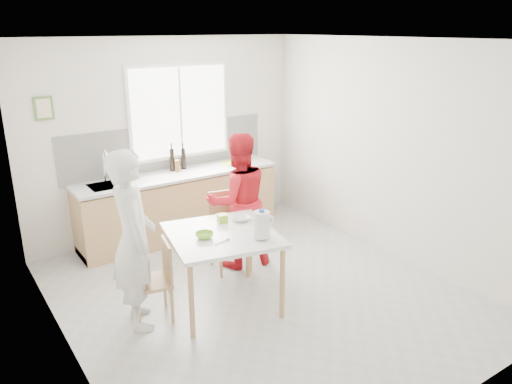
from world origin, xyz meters
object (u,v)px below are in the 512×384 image
chair_left (157,277)px  chair_far (228,227)px  person_white (134,240)px  bowl_white (241,218)px  bowl_green (204,235)px  dining_table (222,241)px  wine_bottle_a (172,160)px  person_red (238,201)px  wine_bottle_b (183,158)px  milk_jug (262,224)px

chair_left → chair_far: (1.18, 0.59, 0.07)m
person_white → bowl_white: size_ratio=8.63×
bowl_green → bowl_white: bearing=19.1°
chair_left → person_white: size_ratio=0.46×
dining_table → wine_bottle_a: (0.42, 2.06, 0.35)m
person_red → chair_far: bearing=3.9°
chair_left → wine_bottle_b: bearing=158.4°
bowl_white → wine_bottle_a: (0.08, 1.88, 0.24)m
chair_far → dining_table: bearing=-113.1°
chair_far → bowl_green: chair_far is taller
person_white → milk_jug: size_ratio=6.18×
chair_far → bowl_green: (-0.72, -0.74, 0.33)m
person_white → wine_bottle_b: bearing=-26.0°
dining_table → bowl_green: bowl_green is taller
person_red → wine_bottle_a: bearing=-68.8°
wine_bottle_b → person_red: bearing=-88.0°
person_red → bowl_green: person_red is taller
person_white → bowl_white: bearing=-78.1°
person_red → wine_bottle_b: size_ratio=5.51×
milk_jug → chair_far: bearing=88.7°
milk_jug → dining_table: bearing=139.3°
person_red → bowl_white: 0.61m
person_white → milk_jug: bearing=-103.0°
person_white → chair_left: bearing=-90.0°
chair_far → wine_bottle_a: bearing=105.7°
dining_table → chair_left: size_ratio=1.53×
person_white → wine_bottle_b: (1.46, 1.88, 0.18)m
dining_table → chair_far: bearing=55.1°
chair_left → bowl_white: bearing=104.2°
bowl_green → wine_bottle_a: size_ratio=0.56×
bowl_green → chair_left: bearing=162.3°
dining_table → person_white: 0.90m
wine_bottle_a → wine_bottle_b: bearing=2.0°
chair_far → wine_bottle_b: wine_bottle_b is taller
chair_far → person_red: bearing=3.9°
chair_left → person_white: 0.48m
wine_bottle_a → milk_jug: bearing=-93.9°
chair_far → bowl_white: bearing=-95.0°
person_white → chair_far: bearing=-56.3°
wine_bottle_b → wine_bottle_a: bearing=-178.0°
wine_bottle_b → milk_jug: bearing=-98.0°
chair_far → milk_jug: bearing=-91.3°
person_white → wine_bottle_a: bearing=-22.6°
bowl_green → milk_jug: milk_jug is taller
bowl_green → person_red: bearing=40.3°
dining_table → wine_bottle_b: wine_bottle_b is taller
wine_bottle_b → bowl_green: bearing=-111.2°
person_red → wine_bottle_a: 1.39m
milk_jug → wine_bottle_b: bearing=93.8°
person_white → bowl_white: (1.21, 0.00, -0.05)m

